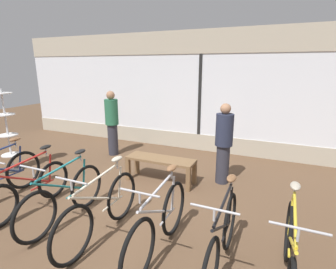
{
  "coord_description": "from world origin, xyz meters",
  "views": [
    {
      "loc": [
        2.07,
        -3.18,
        2.3
      ],
      "look_at": [
        0.0,
        1.5,
        0.95
      ],
      "focal_mm": 28.0,
      "sensor_mm": 36.0,
      "label": 1
    }
  ],
  "objects_px": {
    "accessory_rack": "(9,138)",
    "bicycle_center_right": "(159,224)",
    "bicycle_center": "(101,210)",
    "bicycle_left": "(29,189)",
    "bicycle_center_left": "(64,197)",
    "display_bench": "(161,163)",
    "bicycle_right": "(222,240)",
    "customer_near_rack": "(112,122)",
    "bicycle_far_right": "(289,256)",
    "customer_by_window": "(224,142)"
  },
  "relations": [
    {
      "from": "bicycle_center_left",
      "to": "bicycle_right",
      "type": "bearing_deg",
      "value": -1.07
    },
    {
      "from": "bicycle_center_left",
      "to": "bicycle_center_right",
      "type": "height_order",
      "value": "bicycle_center_right"
    },
    {
      "from": "bicycle_center_right",
      "to": "bicycle_far_right",
      "type": "bearing_deg",
      "value": 2.32
    },
    {
      "from": "bicycle_far_right",
      "to": "display_bench",
      "type": "xyz_separation_m",
      "value": [
        -2.36,
        1.86,
        0.01
      ]
    },
    {
      "from": "bicycle_center",
      "to": "bicycle_center_right",
      "type": "relative_size",
      "value": 1.03
    },
    {
      "from": "display_bench",
      "to": "bicycle_left",
      "type": "bearing_deg",
      "value": -128.59
    },
    {
      "from": "bicycle_center",
      "to": "bicycle_right",
      "type": "xyz_separation_m",
      "value": [
        1.64,
        0.04,
        0.0
      ]
    },
    {
      "from": "customer_near_rack",
      "to": "display_bench",
      "type": "bearing_deg",
      "value": -28.65
    },
    {
      "from": "accessory_rack",
      "to": "display_bench",
      "type": "distance_m",
      "value": 3.48
    },
    {
      "from": "bicycle_center_left",
      "to": "display_bench",
      "type": "xyz_separation_m",
      "value": [
        0.71,
        1.85,
        0.02
      ]
    },
    {
      "from": "bicycle_center_right",
      "to": "customer_by_window",
      "type": "xyz_separation_m",
      "value": [
        0.26,
        2.39,
        0.44
      ]
    },
    {
      "from": "bicycle_left",
      "to": "bicycle_center",
      "type": "distance_m",
      "value": 1.5
    },
    {
      "from": "bicycle_right",
      "to": "customer_near_rack",
      "type": "distance_m",
      "value": 4.62
    },
    {
      "from": "bicycle_center_left",
      "to": "display_bench",
      "type": "relative_size",
      "value": 1.23
    },
    {
      "from": "bicycle_center_right",
      "to": "bicycle_center",
      "type": "bearing_deg",
      "value": -179.16
    },
    {
      "from": "bicycle_center_right",
      "to": "customer_near_rack",
      "type": "height_order",
      "value": "customer_near_rack"
    },
    {
      "from": "bicycle_right",
      "to": "display_bench",
      "type": "distance_m",
      "value": 2.52
    },
    {
      "from": "customer_near_rack",
      "to": "bicycle_far_right",
      "type": "bearing_deg",
      "value": -34.28
    },
    {
      "from": "bicycle_center",
      "to": "customer_by_window",
      "type": "relative_size",
      "value": 1.1
    },
    {
      "from": "bicycle_left",
      "to": "bicycle_far_right",
      "type": "xyz_separation_m",
      "value": [
        3.84,
        -0.01,
        0.03
      ]
    },
    {
      "from": "bicycle_center_left",
      "to": "bicycle_far_right",
      "type": "distance_m",
      "value": 3.07
    },
    {
      "from": "bicycle_center_right",
      "to": "customer_near_rack",
      "type": "bearing_deg",
      "value": 133.23
    },
    {
      "from": "bicycle_left",
      "to": "bicycle_center_left",
      "type": "relative_size",
      "value": 0.98
    },
    {
      "from": "bicycle_right",
      "to": "customer_near_rack",
      "type": "xyz_separation_m",
      "value": [
        -3.55,
        2.93,
        0.48
      ]
    },
    {
      "from": "display_bench",
      "to": "customer_by_window",
      "type": "height_order",
      "value": "customer_by_window"
    },
    {
      "from": "customer_near_rack",
      "to": "customer_by_window",
      "type": "distance_m",
      "value": 3.09
    },
    {
      "from": "bicycle_center_right",
      "to": "accessory_rack",
      "type": "bearing_deg",
      "value": 164.94
    },
    {
      "from": "bicycle_center",
      "to": "bicycle_far_right",
      "type": "distance_m",
      "value": 2.34
    },
    {
      "from": "bicycle_left",
      "to": "bicycle_far_right",
      "type": "height_order",
      "value": "bicycle_far_right"
    },
    {
      "from": "bicycle_left",
      "to": "bicycle_center",
      "type": "bearing_deg",
      "value": -3.29
    },
    {
      "from": "bicycle_left",
      "to": "accessory_rack",
      "type": "relative_size",
      "value": 0.92
    },
    {
      "from": "bicycle_left",
      "to": "bicycle_center_right",
      "type": "bearing_deg",
      "value": -1.77
    },
    {
      "from": "bicycle_center_left",
      "to": "customer_near_rack",
      "type": "height_order",
      "value": "customer_near_rack"
    },
    {
      "from": "bicycle_center_right",
      "to": "accessory_rack",
      "type": "xyz_separation_m",
      "value": [
        -4.27,
        1.15,
        0.34
      ]
    },
    {
      "from": "customer_near_rack",
      "to": "customer_by_window",
      "type": "xyz_separation_m",
      "value": [
        3.03,
        -0.56,
        -0.04
      ]
    },
    {
      "from": "bicycle_right",
      "to": "customer_by_window",
      "type": "relative_size",
      "value": 1.06
    },
    {
      "from": "bicycle_center_left",
      "to": "customer_near_rack",
      "type": "relative_size",
      "value": 1.02
    },
    {
      "from": "display_bench",
      "to": "bicycle_center",
      "type": "bearing_deg",
      "value": -89.35
    },
    {
      "from": "accessory_rack",
      "to": "bicycle_center_right",
      "type": "bearing_deg",
      "value": -15.06
    },
    {
      "from": "bicycle_left",
      "to": "bicycle_right",
      "type": "distance_m",
      "value": 3.14
    },
    {
      "from": "bicycle_right",
      "to": "bicycle_center_right",
      "type": "bearing_deg",
      "value": -178.28
    },
    {
      "from": "bicycle_center_left",
      "to": "bicycle_center_right",
      "type": "bearing_deg",
      "value": -2.42
    },
    {
      "from": "bicycle_far_right",
      "to": "customer_by_window",
      "type": "distance_m",
      "value": 2.66
    },
    {
      "from": "bicycle_center_left",
      "to": "bicycle_right",
      "type": "relative_size",
      "value": 1.01
    },
    {
      "from": "bicycle_right",
      "to": "customer_near_rack",
      "type": "height_order",
      "value": "customer_near_rack"
    },
    {
      "from": "bicycle_left",
      "to": "bicycle_right",
      "type": "height_order",
      "value": "bicycle_right"
    },
    {
      "from": "bicycle_center_right",
      "to": "display_bench",
      "type": "distance_m",
      "value": 2.12
    },
    {
      "from": "bicycle_far_right",
      "to": "accessory_rack",
      "type": "bearing_deg",
      "value": 169.25
    },
    {
      "from": "bicycle_right",
      "to": "bicycle_far_right",
      "type": "relative_size",
      "value": 0.95
    },
    {
      "from": "bicycle_far_right",
      "to": "customer_near_rack",
      "type": "distance_m",
      "value": 5.16
    }
  ]
}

